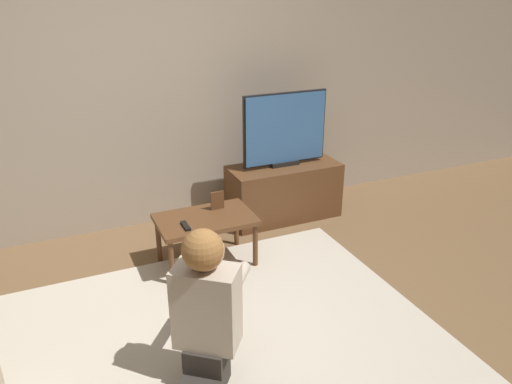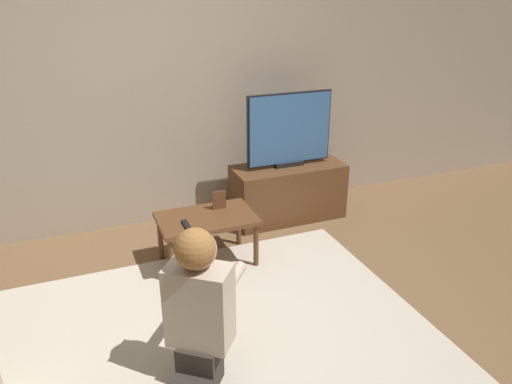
{
  "view_description": "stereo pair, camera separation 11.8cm",
  "coord_description": "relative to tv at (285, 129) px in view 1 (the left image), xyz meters",
  "views": [
    {
      "loc": [
        -0.79,
        -2.33,
        2.08
      ],
      "look_at": [
        0.52,
        0.63,
        0.7
      ],
      "focal_mm": 35.0,
      "sensor_mm": 36.0,
      "label": 1
    },
    {
      "loc": [
        -0.68,
        -2.38,
        2.08
      ],
      "look_at": [
        0.52,
        0.63,
        0.7
      ],
      "focal_mm": 35.0,
      "sensor_mm": 36.0,
      "label": 2
    }
  ],
  "objects": [
    {
      "name": "picture_frame",
      "position": [
        -0.81,
        -0.43,
        -0.38
      ],
      "size": [
        0.11,
        0.01,
        0.15
      ],
      "color": "brown",
      "rests_on": "coffee_table"
    },
    {
      "name": "tv",
      "position": [
        0.0,
        0.0,
        0.0
      ],
      "size": [
        0.8,
        0.08,
        0.67
      ],
      "color": "black",
      "rests_on": "tv_stand"
    },
    {
      "name": "ground_plane",
      "position": [
        -1.19,
        -1.51,
        -0.86
      ],
      "size": [
        10.0,
        10.0,
        0.0
      ],
      "primitive_type": "plane",
      "color": "brown"
    },
    {
      "name": "rug",
      "position": [
        -1.19,
        -1.51,
        -0.85
      ],
      "size": [
        2.74,
        2.25,
        0.02
      ],
      "color": "beige",
      "rests_on": "ground_plane"
    },
    {
      "name": "wall_back",
      "position": [
        -1.19,
        0.42,
        0.44
      ],
      "size": [
        10.0,
        0.06,
        2.6
      ],
      "color": "tan",
      "rests_on": "ground_plane"
    },
    {
      "name": "person_kneeling",
      "position": [
        -1.35,
        -1.75,
        -0.36
      ],
      "size": [
        0.66,
        0.75,
        0.94
      ],
      "rotation": [
        0.0,
        0.0,
        2.49
      ],
      "color": "#332D28",
      "rests_on": "rug"
    },
    {
      "name": "remote",
      "position": [
        -1.13,
        -0.63,
        -0.44
      ],
      "size": [
        0.04,
        0.15,
        0.02
      ],
      "color": "black",
      "rests_on": "coffee_table"
    },
    {
      "name": "tv_stand",
      "position": [
        -0.0,
        -0.0,
        -0.6
      ],
      "size": [
        1.03,
        0.44,
        0.52
      ],
      "color": "brown",
      "rests_on": "ground_plane"
    },
    {
      "name": "coffee_table",
      "position": [
        -0.94,
        -0.53,
        -0.5
      ],
      "size": [
        0.74,
        0.48,
        0.41
      ],
      "color": "brown",
      "rests_on": "ground_plane"
    }
  ]
}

